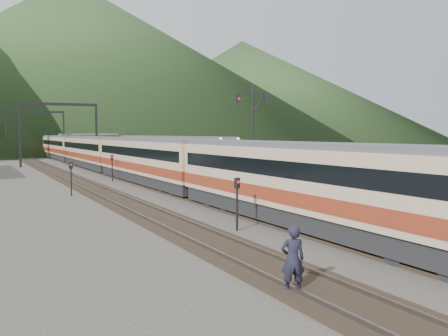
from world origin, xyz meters
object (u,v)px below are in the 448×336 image
main_train (116,154)px  signal_mast (252,123)px  second_train (167,149)px  worker (293,259)px

main_train → signal_mast: bearing=-82.4°
main_train → signal_mast: (2.91, -21.93, 2.69)m
second_train → worker: (-17.15, -55.02, -1.03)m
second_train → main_train: bearing=-125.1°
main_train → second_train: size_ratio=2.25×
main_train → worker: main_train is taller
main_train → second_train: (11.50, 16.35, -0.20)m
second_train → worker: bearing=-107.3°
worker → signal_mast: bearing=-99.8°
second_train → signal_mast: bearing=-102.6°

